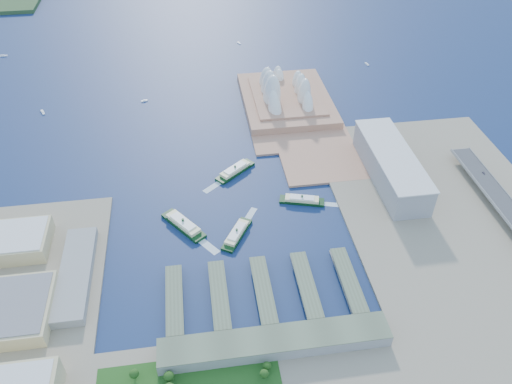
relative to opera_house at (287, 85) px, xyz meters
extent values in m
plane|color=#0D1F3F|center=(-105.00, -280.00, -32.00)|extent=(3000.00, 3000.00, 0.00)
cube|color=gray|center=(135.00, -330.00, -30.50)|extent=(240.00, 500.00, 3.00)
cube|color=tan|center=(2.50, -20.00, -30.50)|extent=(135.00, 220.00, 3.00)
cube|color=gray|center=(90.00, -200.00, -11.50)|extent=(45.00, 155.00, 35.00)
cube|color=gray|center=(-90.00, -415.00, -23.00)|extent=(200.00, 28.00, 12.00)
imported|color=slate|center=(199.00, -223.80, -16.50)|extent=(1.82, 4.48, 1.30)
camera|label=1|loc=(-141.59, -656.75, 349.78)|focal=35.00mm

